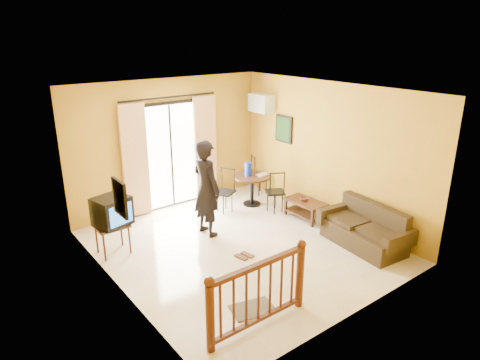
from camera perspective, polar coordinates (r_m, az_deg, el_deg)
ground at (r=7.86m, az=-0.01°, el=-8.87°), size 5.00×5.00×0.00m
room_shell at (r=7.21m, az=-0.01°, el=3.14°), size 5.00×5.00×5.00m
balcony_door at (r=9.33m, az=-9.13°, el=3.35°), size 2.25×0.14×2.46m
tv_table at (r=7.76m, az=-16.70°, el=-6.25°), size 0.54×0.45×0.55m
television at (r=7.64m, az=-16.71°, el=-4.00°), size 0.66×0.62×0.50m
picture_left at (r=6.06m, az=-15.71°, el=-2.33°), size 0.05×0.42×0.52m
dining_table at (r=9.48m, az=1.62°, el=-0.26°), size 0.82×0.82×0.68m
water_jug at (r=9.40m, az=1.10°, el=1.46°), size 0.16×0.16×0.30m
serving_tray at (r=9.49m, az=2.99°, el=0.72°), size 0.29×0.19×0.02m
dining_chairs at (r=9.64m, az=1.76°, el=-3.34°), size 1.84×1.58×0.95m
air_conditioner at (r=9.88m, az=2.81°, el=10.19°), size 0.31×0.60×0.40m
botanical_print at (r=9.58m, az=5.85°, el=6.78°), size 0.05×0.50×0.60m
coffee_table at (r=8.99m, az=8.71°, el=-3.52°), size 0.48×0.86×0.38m
bowl at (r=8.96m, az=8.57°, el=-2.51°), size 0.22×0.22×0.06m
sofa at (r=8.11m, az=16.37°, el=-6.50°), size 0.90×1.68×0.77m
standing_person at (r=8.01m, az=-4.50°, el=-1.11°), size 0.48×0.70×1.85m
stair_balustrade at (r=5.68m, az=2.49°, el=-14.39°), size 1.63×0.13×1.04m
doormat at (r=6.28m, az=1.68°, el=-16.78°), size 0.68×0.54×0.02m
sandals at (r=7.53m, az=0.57°, el=-10.08°), size 0.27×0.26×0.03m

